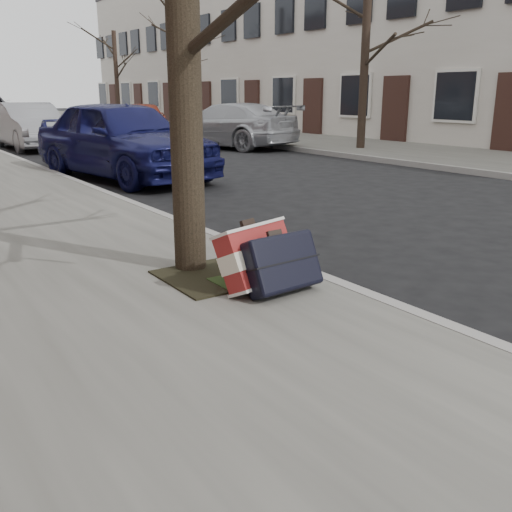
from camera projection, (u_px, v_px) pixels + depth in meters
ground at (485, 284)px, 4.94m from camera, size 120.00×120.00×0.00m
far_sidewalk at (254, 136)px, 21.05m from camera, size 4.00×70.00×0.12m
house_far at (346, 43)px, 23.78m from camera, size 6.70×40.00×7.20m
dirt_patch at (216, 276)px, 4.77m from camera, size 0.85×0.85×0.02m
suitcase_red at (257, 256)px, 4.44m from camera, size 0.73×0.52×0.51m
suitcase_navy at (281, 263)px, 4.33m from camera, size 0.63×0.39×0.48m
car_near_front at (123, 139)px, 10.80m from camera, size 2.48×4.65×1.51m
car_near_mid at (30, 126)px, 16.59m from camera, size 1.50×4.04×1.32m
car_far_front at (228, 125)px, 16.99m from camera, size 3.03×4.84×1.31m
car_far_back at (141, 118)px, 22.35m from camera, size 2.34×3.98×1.27m
tree_far_a at (365, 63)px, 15.23m from camera, size 0.23×0.23×4.48m
tree_far_b at (184, 65)px, 23.35m from camera, size 0.20×0.20×5.09m
tree_far_c at (116, 77)px, 29.35m from camera, size 0.22×0.22×4.48m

